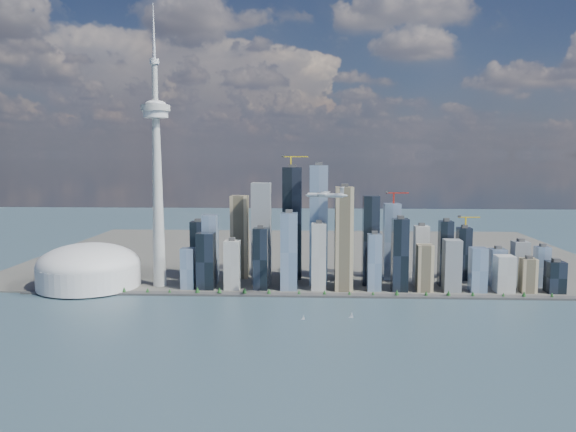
{
  "coord_description": "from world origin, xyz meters",
  "views": [
    {
      "loc": [
        9.28,
        -781.62,
        263.89
      ],
      "look_at": [
        -39.78,
        260.0,
        150.61
      ],
      "focal_mm": 35.0,
      "sensor_mm": 36.0,
      "label": 1
    }
  ],
  "objects_px": {
    "airplane": "(326,195)",
    "sailboat_west": "(303,318)",
    "needle_tower": "(157,170)",
    "sailboat_east": "(351,316)",
    "dome_stadium": "(89,268)"
  },
  "relations": [
    {
      "from": "airplane",
      "to": "sailboat_west",
      "type": "height_order",
      "value": "airplane"
    },
    {
      "from": "sailboat_east",
      "to": "needle_tower",
      "type": "bearing_deg",
      "value": 169.79
    },
    {
      "from": "needle_tower",
      "to": "sailboat_east",
      "type": "relative_size",
      "value": 52.89
    },
    {
      "from": "airplane",
      "to": "sailboat_east",
      "type": "height_order",
      "value": "airplane"
    },
    {
      "from": "airplane",
      "to": "sailboat_west",
      "type": "xyz_separation_m",
      "value": [
        -36.75,
        -71.19,
        -194.25
      ]
    },
    {
      "from": "airplane",
      "to": "dome_stadium",
      "type": "bearing_deg",
      "value": 177.56
    },
    {
      "from": "airplane",
      "to": "sailboat_east",
      "type": "distance_m",
      "value": 206.18
    },
    {
      "from": "needle_tower",
      "to": "sailboat_west",
      "type": "height_order",
      "value": "needle_tower"
    },
    {
      "from": "needle_tower",
      "to": "sailboat_east",
      "type": "xyz_separation_m",
      "value": [
        370.67,
        -196.45,
        -232.5
      ]
    },
    {
      "from": "dome_stadium",
      "to": "sailboat_west",
      "type": "bearing_deg",
      "value": -24.91
    },
    {
      "from": "needle_tower",
      "to": "dome_stadium",
      "type": "bearing_deg",
      "value": -175.91
    },
    {
      "from": "sailboat_east",
      "to": "airplane",
      "type": "bearing_deg",
      "value": 143.91
    },
    {
      "from": "sailboat_west",
      "to": "needle_tower",
      "type": "bearing_deg",
      "value": 161.59
    },
    {
      "from": "dome_stadium",
      "to": "airplane",
      "type": "bearing_deg",
      "value": -15.45
    },
    {
      "from": "sailboat_west",
      "to": "sailboat_east",
      "type": "height_order",
      "value": "sailboat_east"
    }
  ]
}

